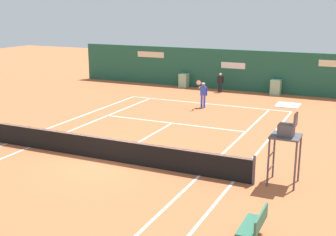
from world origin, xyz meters
TOP-DOWN VIEW (x-y plane):
  - ground_plane at (-0.00, 0.58)m, footprint 80.00×80.00m
  - tennis_net at (0.00, 0.00)m, footprint 12.10×0.10m
  - sponsor_back_wall at (0.00, 16.97)m, footprint 25.00×1.02m
  - umpire_chair at (6.93, 0.53)m, footprint 1.00×1.00m
  - player_bench at (6.97, -3.76)m, footprint 0.54×1.32m
  - player_on_baseline at (0.18, 10.56)m, footprint 0.50×0.73m
  - ball_kid_left_post at (-0.43, 15.76)m, footprint 0.46×0.22m
  - tennis_ball_by_sideline at (-0.58, 9.70)m, footprint 0.07×0.07m
  - tennis_ball_mid_court at (2.76, 2.35)m, footprint 0.07×0.07m
  - tennis_ball_near_service_line at (-0.10, 10.10)m, footprint 0.07×0.07m

SIDE VIEW (x-z plane):
  - ground_plane at x=0.00m, z-range 0.00..0.01m
  - tennis_ball_by_sideline at x=-0.58m, z-range 0.00..0.07m
  - tennis_ball_mid_court at x=2.76m, z-range 0.00..0.07m
  - tennis_ball_near_service_line at x=-0.10m, z-range 0.00..0.07m
  - player_bench at x=6.97m, z-range 0.07..0.95m
  - tennis_net at x=0.00m, z-range -0.02..1.05m
  - ball_kid_left_post at x=-0.43m, z-range 0.11..1.50m
  - player_on_baseline at x=0.18m, z-range 0.04..1.81m
  - sponsor_back_wall at x=0.00m, z-range -0.05..2.91m
  - umpire_chair at x=6.93m, z-range 0.44..3.27m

